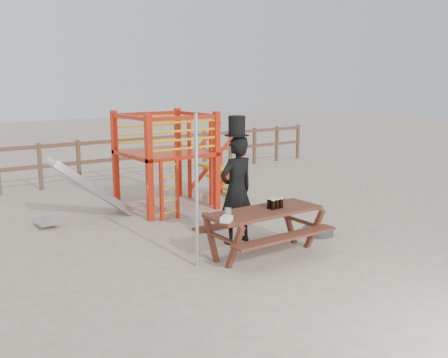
% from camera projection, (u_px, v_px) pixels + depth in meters
% --- Properties ---
extents(ground, '(60.00, 60.00, 0.00)m').
position_uv_depth(ground, '(266.00, 253.00, 8.01)').
color(ground, '#C5B499').
rests_on(ground, ground).
extents(back_fence, '(15.09, 0.09, 1.20)m').
position_uv_depth(back_fence, '(97.00, 156.00, 13.43)').
color(back_fence, brown).
rests_on(back_fence, ground).
extents(playground_fort, '(4.71, 1.84, 2.10)m').
position_uv_depth(playground_fort, '(162.00, 159.00, 10.72)').
color(playground_fort, red).
rests_on(playground_fort, ground).
extents(picnic_table, '(1.91, 1.33, 0.73)m').
position_uv_depth(picnic_table, '(264.00, 226.00, 7.88)').
color(picnic_table, maroon).
rests_on(picnic_table, ground).
extents(man_with_hat, '(0.69, 0.48, 2.17)m').
position_uv_depth(man_with_hat, '(237.00, 187.00, 8.37)').
color(man_with_hat, black).
rests_on(man_with_hat, ground).
extents(metal_pole, '(0.05, 0.05, 2.28)m').
position_uv_depth(metal_pole, '(197.00, 192.00, 7.24)').
color(metal_pole, '#B2B2B7').
rests_on(metal_pole, ground).
extents(parasol_base, '(0.55, 0.55, 0.23)m').
position_uv_depth(parasol_base, '(318.00, 231.00, 8.97)').
color(parasol_base, '#343439').
rests_on(parasol_base, ground).
extents(paper_bag, '(0.23, 0.22, 0.08)m').
position_uv_depth(paper_bag, '(226.00, 219.00, 7.16)').
color(paper_bag, white).
rests_on(paper_bag, picnic_table).
extents(stout_pints, '(0.25, 0.17, 0.17)m').
position_uv_depth(stout_pints, '(275.00, 203.00, 7.91)').
color(stout_pints, black).
rests_on(stout_pints, picnic_table).
extents(empty_glasses, '(0.08, 0.11, 0.15)m').
position_uv_depth(empty_glasses, '(228.00, 213.00, 7.37)').
color(empty_glasses, silver).
rests_on(empty_glasses, picnic_table).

